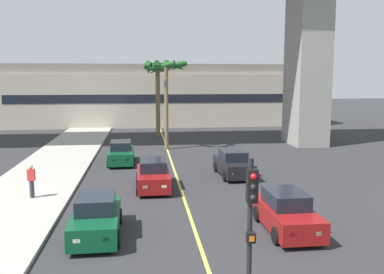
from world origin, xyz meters
TOP-DOWN VIEW (x-y plane):
  - sidewalk_left at (-8.00, 16.00)m, footprint 4.80×80.00m
  - lane_stripe_center at (0.00, 24.00)m, footprint 0.14×56.00m
  - pier_building_backdrop at (0.00, 51.11)m, footprint 39.26×8.04m
  - car_queue_front at (-3.53, 26.68)m, footprint 1.95×4.16m
  - car_queue_second at (-1.47, 19.66)m, footprint 1.87×4.12m
  - car_queue_third at (-3.78, 12.91)m, footprint 1.90×4.13m
  - car_queue_fourth at (3.57, 12.63)m, footprint 1.86×4.11m
  - car_queue_fifth at (3.47, 22.14)m, footprint 1.95×4.16m
  - traffic_light_median_near at (0.43, 6.09)m, footprint 0.24×0.37m
  - palm_tree_near_median at (-0.02, 32.20)m, footprint 3.51×3.53m
  - palm_tree_mid_median at (-0.43, 40.19)m, footprint 2.84×2.85m
  - pedestrian_near_crosswalk at (-7.40, 18.04)m, footprint 0.34×0.22m

SIDE VIEW (x-z plane):
  - lane_stripe_center at x=0.00m, z-range 0.00..0.01m
  - sidewalk_left at x=-8.00m, z-range 0.00..0.15m
  - car_queue_front at x=-3.53m, z-range -0.06..1.50m
  - car_queue_second at x=-1.47m, z-range -0.06..1.50m
  - car_queue_third at x=-3.78m, z-range -0.06..1.50m
  - car_queue_fourth at x=3.57m, z-range -0.06..1.50m
  - car_queue_fifth at x=3.47m, z-range -0.06..1.50m
  - pedestrian_near_crosswalk at x=-7.40m, z-range 0.19..1.81m
  - traffic_light_median_near at x=0.43m, z-range 0.61..4.81m
  - pier_building_backdrop at x=0.00m, z-range -0.06..7.44m
  - palm_tree_mid_median at x=-0.43m, z-range 2.04..9.33m
  - palm_tree_near_median at x=-0.02m, z-range 2.67..10.05m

